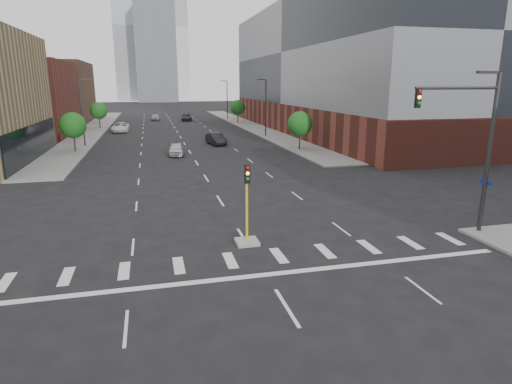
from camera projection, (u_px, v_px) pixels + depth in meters
name	position (u px, v px, depth m)	size (l,w,h in m)	color
ground	(304.00, 336.00, 14.71)	(400.00, 400.00, 0.00)	black
sidewalk_left_far	(94.00, 129.00, 80.81)	(5.00, 92.00, 0.15)	gray
sidewalk_right_far	(248.00, 125.00, 87.79)	(5.00, 92.00, 0.15)	gray
building_left_far_a	(3.00, 99.00, 68.91)	(20.00, 22.00, 12.00)	brown
building_left_far_b	(40.00, 92.00, 93.24)	(20.00, 24.00, 13.00)	brown
building_right_main	(346.00, 68.00, 75.30)	(24.00, 70.00, 22.00)	brown
tower_left	(137.00, 28.00, 211.15)	(22.00, 22.00, 70.00)	#B2B7BC
tower_right	(169.00, 28.00, 251.73)	(20.00, 20.00, 80.00)	#B2B7BC
tower_mid	(156.00, 53.00, 197.41)	(18.00, 18.00, 44.00)	slate
median_traffic_signal	(247.00, 227.00, 22.91)	(1.20, 1.20, 4.40)	#999993
mast_arm_signal	(478.00, 136.00, 23.31)	(5.12, 0.90, 9.07)	#2D2D30
streetlight_right_a	(265.00, 105.00, 68.33)	(1.60, 0.22, 9.07)	#2D2D30
streetlight_right_b	(227.00, 98.00, 101.25)	(1.60, 0.22, 9.07)	#2D2D30
streetlight_left	(82.00, 110.00, 57.39)	(1.60, 0.22, 9.07)	#2D2D30
tree_left_near	(73.00, 125.00, 52.94)	(3.20, 3.20, 4.85)	#382619
tree_left_far	(99.00, 111.00, 81.16)	(3.20, 3.20, 4.85)	#382619
tree_right_near	(300.00, 124.00, 54.76)	(3.20, 3.20, 4.85)	#382619
tree_right_far	(238.00, 107.00, 92.39)	(3.20, 3.20, 4.85)	#382619
car_near_left	(176.00, 149.00, 51.42)	(1.75, 4.35, 1.48)	silver
car_mid_right	(216.00, 139.00, 60.29)	(1.75, 5.03, 1.66)	black
car_far_left	(121.00, 127.00, 76.11)	(2.77, 6.00, 1.67)	white
car_deep_right	(187.00, 117.00, 99.03)	(2.24, 5.50, 1.60)	black
car_distant	(155.00, 117.00, 100.07)	(1.80, 4.48, 1.53)	#9E9DA1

